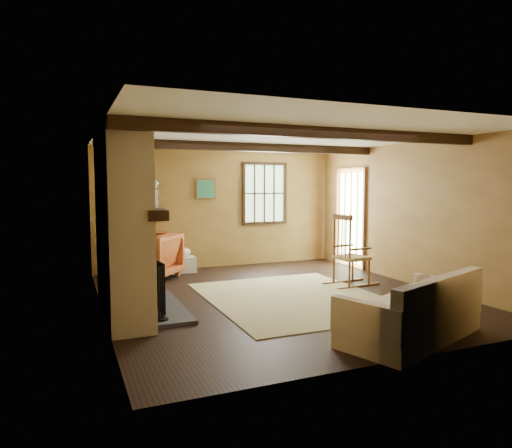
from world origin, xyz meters
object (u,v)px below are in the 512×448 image
fireplace (123,230)px  rocking_chair (349,255)px  sofa (415,316)px  armchair (151,256)px  laundry_basket (182,264)px

fireplace → rocking_chair: fireplace is taller
rocking_chair → sofa: rocking_chair is taller
rocking_chair → sofa: bearing=155.8°
armchair → rocking_chair: bearing=99.6°
fireplace → laundry_basket: size_ratio=4.80×
sofa → armchair: 4.88m
armchair → laundry_basket: bearing=160.4°
rocking_chair → sofa: 2.71m
rocking_chair → armchair: rocking_chair is taller
fireplace → sofa: (2.80, -2.32, -0.84)m
rocking_chair → armchair: bearing=53.2°
rocking_chair → sofa: size_ratio=0.61×
sofa → armchair: size_ratio=2.19×
laundry_basket → rocking_chair: bearing=-43.3°
sofa → armchair: bearing=95.7°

